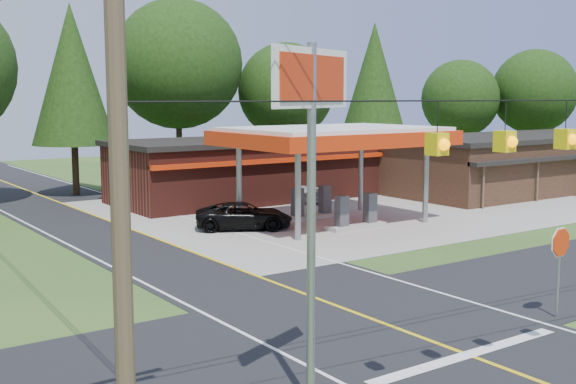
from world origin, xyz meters
TOP-DOWN VIEW (x-y plane):
  - ground at (0.00, 0.00)m, footprint 120.00×120.00m
  - main_highway at (0.00, 0.00)m, footprint 8.00×120.00m
  - cross_road at (0.00, 0.00)m, footprint 70.00×7.00m
  - lane_center_yellow at (0.00, 0.00)m, footprint 0.15×110.00m
  - gas_canopy at (9.00, 13.00)m, footprint 10.60×7.40m
  - convenience_store at (10.00, 22.98)m, footprint 16.40×7.55m
  - strip_building at (28.00, 15.98)m, footprint 20.40×8.75m
  - utility_pole_near_left at (-9.50, -5.00)m, footprint 1.80×0.30m
  - overhead_beacons at (-1.00, -6.00)m, footprint 17.04×2.04m
  - treeline_backdrop at (0.82, 24.01)m, footprint 70.27×51.59m
  - suv_car at (4.50, 14.24)m, footprint 6.35×6.35m
  - sedan_car at (12.00, 20.44)m, footprint 5.74×5.74m
  - big_stop_sign at (-5.00, -3.75)m, footprint 2.57×1.14m
  - octagonal_stop_sign at (4.50, -3.01)m, footprint 0.93×0.11m

SIDE VIEW (x-z plane):
  - ground at x=0.00m, z-range 0.00..0.00m
  - main_highway at x=0.00m, z-range 0.00..0.02m
  - cross_road at x=0.00m, z-range 0.00..0.03m
  - lane_center_yellow at x=0.00m, z-range 0.02..0.03m
  - suv_car at x=4.50m, z-range 0.00..1.30m
  - sedan_car at x=12.00m, z-range 0.00..1.57m
  - strip_building at x=28.00m, z-range 0.01..3.81m
  - convenience_store at x=10.00m, z-range 0.02..3.82m
  - octagonal_stop_sign at x=4.50m, z-range 0.68..3.38m
  - gas_canopy at x=9.00m, z-range 1.83..6.70m
  - utility_pole_near_left at x=-9.50m, z-range 0.20..10.20m
  - big_stop_sign at x=-5.00m, z-range 1.87..9.29m
  - overhead_beacons at x=-1.00m, z-range 5.70..6.73m
  - treeline_backdrop at x=0.82m, z-range 0.84..14.14m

